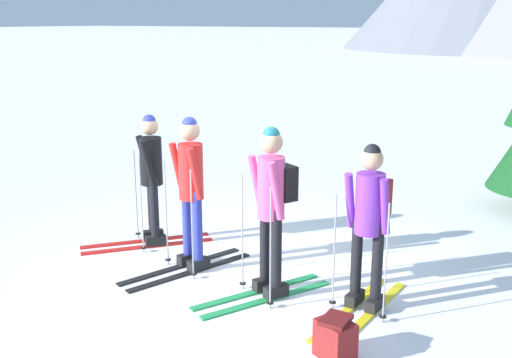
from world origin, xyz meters
The scene contains 6 objects.
ground_plane centered at (0.00, 0.00, 0.00)m, with size 400.00×400.00×0.00m, color white.
skier_in_black centered at (-1.41, 0.24, 0.92)m, with size 1.35×1.45×1.69m.
skier_in_red centered at (-0.50, -0.15, 0.99)m, with size 0.86×1.66×1.79m.
skier_in_pink centered at (0.63, -0.29, 1.03)m, with size 1.00×1.53×1.80m.
skier_in_purple centered at (1.60, -0.08, 0.95)m, with size 0.61×1.67×1.69m.
backpack_on_snow_front centered at (1.71, -1.10, 0.19)m, with size 0.39×0.35×0.38m.
Camera 1 is at (3.44, -5.41, 2.83)m, focal length 42.03 mm.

